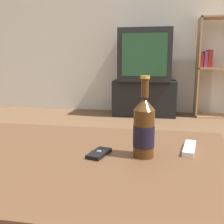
{
  "coord_description": "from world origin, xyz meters",
  "views": [
    {
      "loc": [
        0.3,
        -0.88,
        0.75
      ],
      "look_at": [
        0.09,
        0.33,
        0.51
      ],
      "focal_mm": 42.0,
      "sensor_mm": 36.0,
      "label": 1
    }
  ],
  "objects_px": {
    "remote_control": "(189,148)",
    "beer_bottle": "(144,128)",
    "cell_phone": "(99,153)",
    "tv_stand": "(144,98)",
    "television": "(145,55)",
    "bookshelf": "(217,67)"
  },
  "relations": [
    {
      "from": "remote_control",
      "to": "beer_bottle",
      "type": "bearing_deg",
      "value": -141.99
    },
    {
      "from": "remote_control",
      "to": "cell_phone",
      "type": "bearing_deg",
      "value": -151.82
    },
    {
      "from": "tv_stand",
      "to": "television",
      "type": "height_order",
      "value": "television"
    },
    {
      "from": "beer_bottle",
      "to": "cell_phone",
      "type": "distance_m",
      "value": 0.19
    },
    {
      "from": "bookshelf",
      "to": "remote_control",
      "type": "xyz_separation_m",
      "value": [
        -0.63,
        -2.69,
        -0.25
      ]
    },
    {
      "from": "tv_stand",
      "to": "beer_bottle",
      "type": "height_order",
      "value": "beer_bottle"
    },
    {
      "from": "tv_stand",
      "to": "beer_bottle",
      "type": "distance_m",
      "value": 2.73
    },
    {
      "from": "cell_phone",
      "to": "remote_control",
      "type": "height_order",
      "value": "remote_control"
    },
    {
      "from": "tv_stand",
      "to": "beer_bottle",
      "type": "xyz_separation_m",
      "value": [
        0.14,
        -2.71,
        0.27
      ]
    },
    {
      "from": "tv_stand",
      "to": "remote_control",
      "type": "relative_size",
      "value": 5.09
    },
    {
      "from": "television",
      "to": "bookshelf",
      "type": "bearing_deg",
      "value": 4.37
    },
    {
      "from": "television",
      "to": "remote_control",
      "type": "height_order",
      "value": "television"
    },
    {
      "from": "bookshelf",
      "to": "remote_control",
      "type": "height_order",
      "value": "bookshelf"
    },
    {
      "from": "television",
      "to": "beer_bottle",
      "type": "xyz_separation_m",
      "value": [
        0.14,
        -2.7,
        -0.3
      ]
    },
    {
      "from": "cell_phone",
      "to": "beer_bottle",
      "type": "bearing_deg",
      "value": 20.84
    },
    {
      "from": "tv_stand",
      "to": "cell_phone",
      "type": "xyz_separation_m",
      "value": [
        -0.02,
        -2.73,
        0.18
      ]
    },
    {
      "from": "cell_phone",
      "to": "remote_control",
      "type": "bearing_deg",
      "value": 32.62
    },
    {
      "from": "bookshelf",
      "to": "beer_bottle",
      "type": "xyz_separation_m",
      "value": [
        -0.8,
        -2.78,
        -0.15
      ]
    },
    {
      "from": "tv_stand",
      "to": "bookshelf",
      "type": "relative_size",
      "value": 0.66
    },
    {
      "from": "television",
      "to": "cell_phone",
      "type": "xyz_separation_m",
      "value": [
        -0.02,
        -2.72,
        -0.4
      ]
    },
    {
      "from": "television",
      "to": "cell_phone",
      "type": "height_order",
      "value": "television"
    },
    {
      "from": "cell_phone",
      "to": "remote_control",
      "type": "xyz_separation_m",
      "value": [
        0.33,
        0.11,
        0.0
      ]
    }
  ]
}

